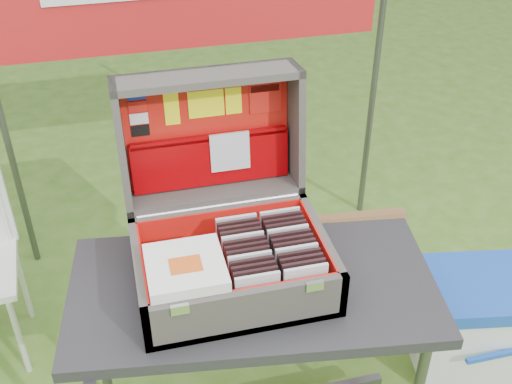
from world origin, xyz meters
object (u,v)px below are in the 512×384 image
object	(u,v)px
cooler	(474,320)
cardboard_box	(357,260)
suitcase	(227,201)
table	(253,361)

from	to	relation	value
cooler	cardboard_box	world-z (taller)	cardboard_box
suitcase	cooler	bearing A→B (deg)	2.21
table	suitcase	size ratio (longest dim) A/B	1.95
suitcase	cardboard_box	world-z (taller)	suitcase
cooler	table	bearing A→B (deg)	-163.25
table	cardboard_box	distance (m)	0.83
table	suitcase	xyz separation A→B (m)	(-0.06, 0.07, 0.64)
table	suitcase	world-z (taller)	suitcase
suitcase	cooler	distance (m)	1.26
table	cooler	distance (m)	0.95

